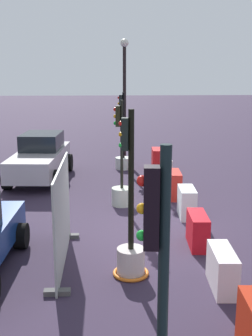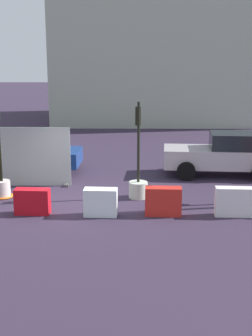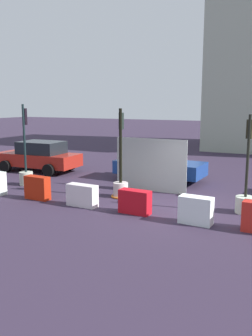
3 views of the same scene
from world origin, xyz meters
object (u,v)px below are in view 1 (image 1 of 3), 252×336
at_px(construction_barrier_2, 222,269).
at_px(car_silver_hatchback, 40,157).
at_px(construction_barrier_5, 174,185).
at_px(construction_barrier_6, 166,170).
at_px(traffic_light_1, 131,246).
at_px(construction_barrier_4, 187,202).
at_px(traffic_light_2, 122,187).
at_px(street_lamp_post, 124,88).
at_px(construction_barrier_3, 198,230).
at_px(traffic_light_3, 123,156).
at_px(construction_barrier_7, 157,159).

height_order(construction_barrier_2, car_silver_hatchback, car_silver_hatchback).
height_order(construction_barrier_5, construction_barrier_6, construction_barrier_6).
xyz_separation_m(traffic_light_1, car_silver_hatchback, (8.09, 2.97, 0.22)).
bearing_deg(construction_barrier_2, construction_barrier_4, -1.34).
relative_size(traffic_light_1, traffic_light_2, 1.05).
height_order(traffic_light_2, construction_barrier_2, traffic_light_2).
xyz_separation_m(construction_barrier_4, street_lamp_post, (7.52, 1.43, 2.92)).
distance_m(construction_barrier_3, construction_barrier_4, 2.09).
bearing_deg(construction_barrier_4, traffic_light_1, 152.41).
distance_m(construction_barrier_6, street_lamp_post, 4.77).
height_order(traffic_light_3, construction_barrier_6, traffic_light_3).
relative_size(construction_barrier_3, construction_barrier_5, 0.97).
bearing_deg(construction_barrier_5, construction_barrier_2, 179.76).
relative_size(construction_barrier_5, car_silver_hatchback, 0.24).
relative_size(traffic_light_3, car_silver_hatchback, 0.69).
bearing_deg(construction_barrier_3, car_silver_hatchback, 34.85).
bearing_deg(traffic_light_3, traffic_light_2, 176.88).
xyz_separation_m(construction_barrier_3, construction_barrier_4, (2.09, -0.13, 0.03)).
height_order(construction_barrier_4, construction_barrier_5, construction_barrier_5).
bearing_deg(construction_barrier_5, car_silver_hatchback, 60.13).
bearing_deg(construction_barrier_7, construction_barrier_3, 179.84).
bearing_deg(traffic_light_2, construction_barrier_4, -122.38).
xyz_separation_m(construction_barrier_3, construction_barrier_6, (6.09, -0.10, 0.05)).
bearing_deg(construction_barrier_7, construction_barrier_6, -177.75).
height_order(construction_barrier_4, street_lamp_post, street_lamp_post).
relative_size(traffic_light_1, construction_barrier_3, 3.16).
relative_size(traffic_light_1, street_lamp_post, 0.63).
bearing_deg(traffic_light_2, construction_barrier_6, -32.17).
distance_m(car_silver_hatchback, street_lamp_post, 5.10).
xyz_separation_m(construction_barrier_6, construction_barrier_7, (2.04, 0.08, -0.01)).
height_order(traffic_light_1, construction_barrier_4, traffic_light_1).
height_order(construction_barrier_6, car_silver_hatchback, car_silver_hatchback).
bearing_deg(traffic_light_1, traffic_light_3, -1.62).
xyz_separation_m(traffic_light_1, construction_barrier_7, (9.52, -1.71, -0.19)).
distance_m(construction_barrier_6, car_silver_hatchback, 4.82).
distance_m(construction_barrier_2, car_silver_hatchback, 9.92).
bearing_deg(construction_barrier_4, traffic_light_2, 57.62).
relative_size(construction_barrier_2, construction_barrier_4, 1.13).
distance_m(traffic_light_2, construction_barrier_6, 3.36).
bearing_deg(traffic_light_3, street_lamp_post, -4.79).
relative_size(traffic_light_2, traffic_light_3, 1.01).
bearing_deg(street_lamp_post, construction_barrier_3, -172.30).
relative_size(construction_barrier_4, car_silver_hatchback, 0.22).
distance_m(traffic_light_1, construction_barrier_4, 3.94).
bearing_deg(construction_barrier_6, construction_barrier_7, 2.25).
bearing_deg(construction_barrier_6, traffic_light_2, 147.83).
height_order(construction_barrier_3, construction_barrier_7, construction_barrier_7).
height_order(traffic_light_2, construction_barrier_6, traffic_light_2).
distance_m(construction_barrier_4, construction_barrier_7, 6.04).
bearing_deg(traffic_light_2, traffic_light_3, -3.12).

